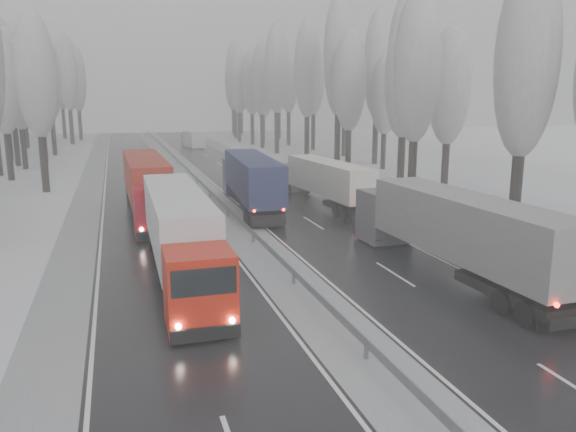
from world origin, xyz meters
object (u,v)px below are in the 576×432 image
box_truck_distant (193,139)px  truck_red_red (147,183)px  truck_blue_box (250,178)px  truck_cream_box (322,179)px  truck_grey_tarp (452,228)px  truck_red_white (180,230)px

box_truck_distant → truck_red_red: truck_red_red is taller
truck_blue_box → truck_cream_box: truck_blue_box is taller
truck_grey_tarp → truck_red_red: size_ratio=0.97×
truck_blue_box → box_truck_distant: (2.87, 55.08, -1.02)m
truck_red_red → truck_blue_box: bearing=3.0°
box_truck_distant → truck_red_white: (-10.07, -70.84, 0.96)m
truck_blue_box → truck_red_red: (-7.86, -0.55, 0.04)m
truck_cream_box → truck_red_red: bearing=176.9°
truck_cream_box → truck_red_white: size_ratio=0.90×
truck_grey_tarp → truck_red_white: bearing=162.2°
truck_blue_box → truck_cream_box: bearing=1.8°
truck_blue_box → box_truck_distant: size_ratio=2.13×
truck_grey_tarp → box_truck_distant: (-2.61, 74.38, -0.98)m
truck_blue_box → truck_red_red: size_ratio=0.99×
truck_grey_tarp → truck_red_white: truck_grey_tarp is taller
truck_blue_box → box_truck_distant: truck_blue_box is taller
truck_cream_box → truck_grey_tarp: bearing=-95.6°
truck_cream_box → box_truck_distant: 55.42m
truck_cream_box → truck_red_red: (-13.77, -0.30, 0.35)m
box_truck_distant → truck_red_white: truck_red_white is taller
truck_red_red → truck_grey_tarp: bearing=-55.6°
truck_red_white → truck_red_red: 15.22m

